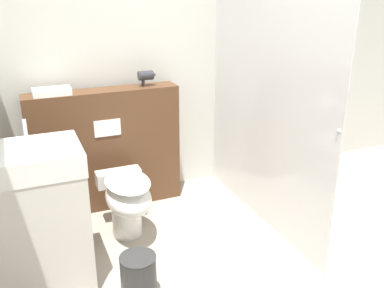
# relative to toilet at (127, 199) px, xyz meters

# --- Properties ---
(wall_back) EXTENTS (8.00, 0.06, 2.50)m
(wall_back) POSITION_rel_toilet_xyz_m (0.46, 0.80, 0.92)
(wall_back) COLOR silver
(wall_back) RESTS_ON ground_plane
(partition_panel) EXTENTS (1.28, 0.24, 1.06)m
(partition_panel) POSITION_rel_toilet_xyz_m (-0.02, 0.59, 0.20)
(partition_panel) COLOR #51331E
(partition_panel) RESTS_ON ground_plane
(shower_glass) EXTENTS (0.04, 1.77, 2.15)m
(shower_glass) POSITION_rel_toilet_xyz_m (1.12, -0.11, 0.75)
(shower_glass) COLOR silver
(shower_glass) RESTS_ON ground_plane
(toilet) EXTENTS (0.36, 0.62, 0.51)m
(toilet) POSITION_rel_toilet_xyz_m (0.00, 0.00, 0.00)
(toilet) COLOR white
(toilet) RESTS_ON ground_plane
(sink_vanity) EXTENTS (0.60, 0.49, 1.11)m
(sink_vanity) POSITION_rel_toilet_xyz_m (-0.65, -0.35, 0.16)
(sink_vanity) COLOR beige
(sink_vanity) RESTS_ON ground_plane
(hair_drier) EXTENTS (0.15, 0.08, 0.13)m
(hair_drier) POSITION_rel_toilet_xyz_m (0.37, 0.59, 0.82)
(hair_drier) COLOR #2D2D33
(hair_drier) RESTS_ON partition_panel
(folded_towel) EXTENTS (0.29, 0.17, 0.05)m
(folded_towel) POSITION_rel_toilet_xyz_m (-0.41, 0.58, 0.75)
(folded_towel) COLOR white
(folded_towel) RESTS_ON partition_panel
(waste_bin) EXTENTS (0.23, 0.23, 0.31)m
(waste_bin) POSITION_rel_toilet_xyz_m (-0.12, -0.73, -0.17)
(waste_bin) COLOR #2D2D2D
(waste_bin) RESTS_ON ground_plane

